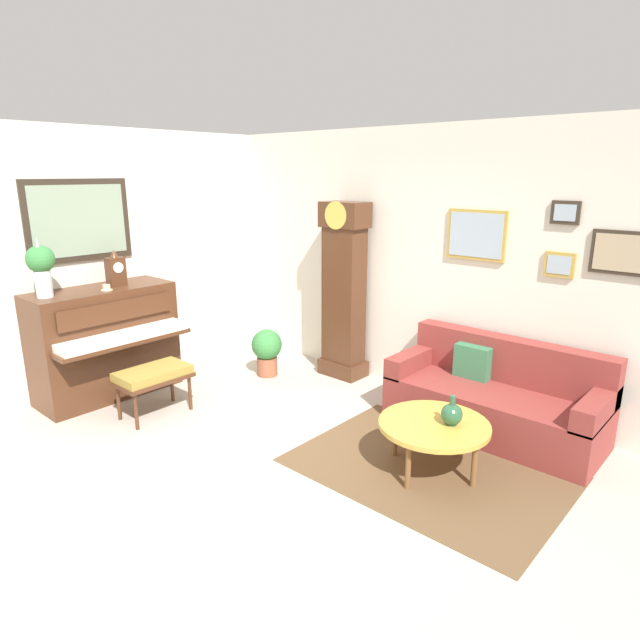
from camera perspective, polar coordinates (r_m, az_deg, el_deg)
ground_plane at (r=4.69m, az=-7.73°, el=-15.39°), size 6.40×6.00×0.10m
wall_left at (r=6.33m, az=-23.85°, el=5.62°), size 0.13×4.90×2.80m
wall_back at (r=5.93m, az=9.77°, el=6.07°), size 5.30×0.13×2.80m
area_rug at (r=4.66m, az=11.32°, el=-15.07°), size 2.10×1.50×0.01m
piano at (r=6.18m, az=-21.63°, el=-2.15°), size 0.87×1.44×1.17m
piano_bench at (r=5.57m, az=-17.15°, el=-5.66°), size 0.42×0.70×0.48m
grandfather_clock at (r=6.23m, az=2.52°, el=2.59°), size 0.52×0.34×2.03m
couch at (r=5.31m, az=17.99°, el=-7.87°), size 1.90×0.80×0.84m
coffee_table at (r=4.47m, az=11.91°, el=-10.86°), size 0.88×0.88×0.42m
mantel_clock at (r=6.09m, az=-20.71°, el=4.98°), size 0.13×0.18×0.38m
flower_vase at (r=5.78m, az=-27.30°, el=5.18°), size 0.26×0.26×0.58m
teacup at (r=5.91m, az=-21.55°, el=3.15°), size 0.12×0.12×0.06m
green_jug at (r=4.42m, az=13.70°, el=-9.60°), size 0.17×0.17×0.24m
potted_plant at (r=6.40m, az=-5.62°, el=-3.07°), size 0.36×0.36×0.56m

